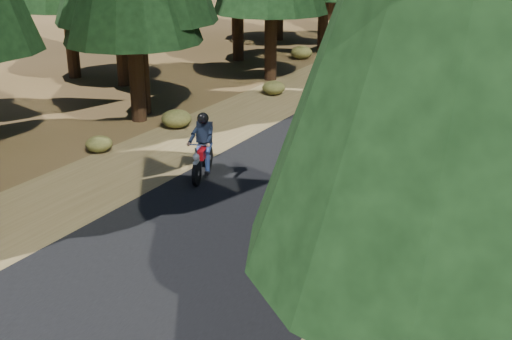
# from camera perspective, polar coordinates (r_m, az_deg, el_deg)

# --- Properties ---
(ground) EXTENTS (120.00, 120.00, 0.00)m
(ground) POSITION_cam_1_polar(r_m,az_deg,el_deg) (13.66, -3.14, -6.27)
(ground) COLOR #413117
(ground) RESTS_ON ground
(road) EXTENTS (6.00, 100.00, 0.01)m
(road) POSITION_cam_1_polar(r_m,az_deg,el_deg) (17.70, 5.62, 0.20)
(road) COLOR black
(road) RESTS_ON ground
(shoulder_l) EXTENTS (3.20, 100.00, 0.01)m
(shoulder_l) POSITION_cam_1_polar(r_m,az_deg,el_deg) (19.89, -6.54, 2.51)
(shoulder_l) COLOR brown
(shoulder_l) RESTS_ON ground
(shoulder_r) EXTENTS (3.20, 100.00, 0.01)m
(shoulder_r) POSITION_cam_1_polar(r_m,az_deg,el_deg) (16.53, 20.30, -2.61)
(shoulder_r) COLOR brown
(shoulder_r) RESTS_ON ground
(understory_shrubs) EXTENTS (16.21, 31.10, 0.71)m
(understory_shrubs) POSITION_cam_1_polar(r_m,az_deg,el_deg) (20.25, 13.21, 3.26)
(understory_shrubs) COLOR #474C1E
(understory_shrubs) RESTS_ON ground
(rider_lead) EXTENTS (0.67, 1.82, 1.59)m
(rider_lead) POSITION_cam_1_polar(r_m,az_deg,el_deg) (12.93, 3.87, -5.28)
(rider_lead) COLOR silver
(rider_lead) RESTS_ON road
(rider_follow) EXTENTS (1.19, 2.00, 1.71)m
(rider_follow) POSITION_cam_1_polar(r_m,az_deg,el_deg) (16.86, -4.78, 1.21)
(rider_follow) COLOR maroon
(rider_follow) RESTS_ON road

